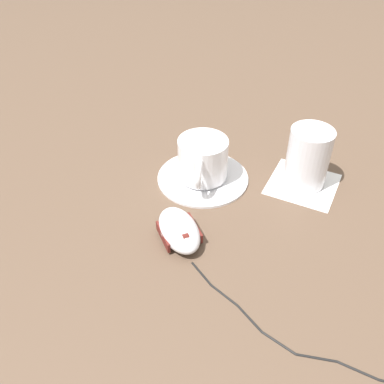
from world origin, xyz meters
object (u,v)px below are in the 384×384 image
(coffee_cup, at_px, (203,159))
(saucer, at_px, (203,177))
(drinking_glass, at_px, (308,157))
(computer_mouse, at_px, (179,230))

(coffee_cup, bearing_deg, saucer, -172.67)
(coffee_cup, height_order, drinking_glass, drinking_glass)
(saucer, bearing_deg, coffee_cup, 7.33)
(coffee_cup, xyz_separation_m, drinking_glass, (-0.09, 0.15, 0.01))
(coffee_cup, xyz_separation_m, computer_mouse, (0.14, 0.05, -0.03))
(coffee_cup, distance_m, computer_mouse, 0.15)
(saucer, xyz_separation_m, drinking_glass, (-0.09, 0.15, 0.05))
(computer_mouse, distance_m, drinking_glass, 0.25)
(saucer, distance_m, computer_mouse, 0.15)
(saucer, distance_m, coffee_cup, 0.04)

